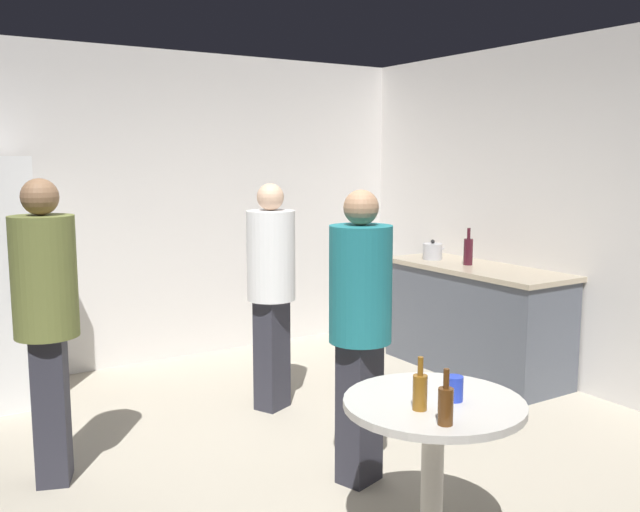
% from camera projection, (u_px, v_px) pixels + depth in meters
% --- Properties ---
extents(ground_plane, '(5.20, 5.20, 0.10)m').
position_uv_depth(ground_plane, '(291.00, 485.00, 3.93)').
color(ground_plane, '#B2A893').
extents(wall_back, '(5.32, 0.06, 2.70)m').
position_uv_depth(wall_back, '(136.00, 209.00, 5.93)').
color(wall_back, silver).
rests_on(wall_back, ground_plane).
extents(wall_side_right, '(0.06, 5.20, 2.70)m').
position_uv_depth(wall_side_right, '(598.00, 217.00, 5.13)').
color(wall_side_right, silver).
rests_on(wall_side_right, ground_plane).
extents(kitchen_counter, '(0.64, 1.66, 0.90)m').
position_uv_depth(kitchen_counter, '(475.00, 319.00, 5.80)').
color(kitchen_counter, '#4C515B').
rests_on(kitchen_counter, ground_plane).
extents(kettle, '(0.24, 0.17, 0.18)m').
position_uv_depth(kettle, '(433.00, 251.00, 6.11)').
color(kettle, '#B2B2B7').
rests_on(kettle, kitchen_counter).
extents(wine_bottle_on_counter, '(0.08, 0.08, 0.31)m').
position_uv_depth(wine_bottle_on_counter, '(468.00, 251.00, 5.78)').
color(wine_bottle_on_counter, '#3F141E').
rests_on(wine_bottle_on_counter, kitchen_counter).
extents(foreground_table, '(0.80, 0.80, 0.73)m').
position_uv_depth(foreground_table, '(433.00, 423.00, 3.06)').
color(foreground_table, beige).
rests_on(foreground_table, ground_plane).
extents(beer_bottle_amber, '(0.06, 0.06, 0.23)m').
position_uv_depth(beer_bottle_amber, '(420.00, 391.00, 2.91)').
color(beer_bottle_amber, '#8C5919').
rests_on(beer_bottle_amber, foreground_table).
extents(beer_bottle_brown, '(0.06, 0.06, 0.23)m').
position_uv_depth(beer_bottle_brown, '(446.00, 404.00, 2.75)').
color(beer_bottle_brown, '#593314').
rests_on(beer_bottle_brown, foreground_table).
extents(plastic_cup_blue, '(0.08, 0.08, 0.11)m').
position_uv_depth(plastic_cup_blue, '(454.00, 389.00, 3.03)').
color(plastic_cup_blue, blue).
rests_on(plastic_cup_blue, foreground_table).
extents(person_in_teal_shirt, '(0.43, 0.43, 1.62)m').
position_uv_depth(person_in_teal_shirt, '(360.00, 315.00, 3.74)').
color(person_in_teal_shirt, '#2D2D38').
rests_on(person_in_teal_shirt, ground_plane).
extents(person_in_white_shirt, '(0.45, 0.45, 1.61)m').
position_uv_depth(person_in_white_shirt, '(271.00, 279.00, 4.88)').
color(person_in_white_shirt, '#2D2D38').
rests_on(person_in_white_shirt, ground_plane).
extents(person_in_olive_shirt, '(0.44, 0.44, 1.68)m').
position_uv_depth(person_in_olive_shirt, '(46.00, 308.00, 3.74)').
color(person_in_olive_shirt, '#2D2D38').
rests_on(person_in_olive_shirt, ground_plane).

